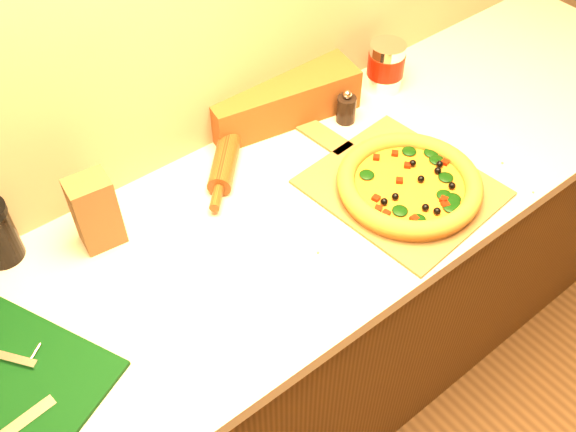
# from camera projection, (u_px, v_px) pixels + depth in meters

# --- Properties ---
(cabinet) EXTENTS (2.80, 0.65, 0.86)m
(cabinet) POSITION_uv_depth(u_px,v_px,m) (269.00, 336.00, 1.84)
(cabinet) COLOR #432A0E
(cabinet) RESTS_ON ground
(countertop) EXTENTS (2.84, 0.68, 0.04)m
(countertop) POSITION_uv_depth(u_px,v_px,m) (265.00, 232.00, 1.51)
(countertop) COLOR beige
(countertop) RESTS_ON cabinet
(pizza_peel) EXTENTS (0.41, 0.58, 0.01)m
(pizza_peel) POSITION_uv_depth(u_px,v_px,m) (396.00, 184.00, 1.58)
(pizza_peel) COLOR brown
(pizza_peel) RESTS_ON countertop
(pizza) EXTENTS (0.35, 0.35, 0.05)m
(pizza) POSITION_uv_depth(u_px,v_px,m) (409.00, 184.00, 1.54)
(pizza) COLOR #AB672A
(pizza) RESTS_ON pizza_peel
(cutting_board) EXTENTS (0.41, 0.46, 0.03)m
(cutting_board) POSITION_uv_depth(u_px,v_px,m) (4.00, 380.00, 1.22)
(cutting_board) COLOR black
(cutting_board) RESTS_ON countertop
(pepper_grinder) EXTENTS (0.05, 0.05, 0.10)m
(pepper_grinder) POSITION_uv_depth(u_px,v_px,m) (346.00, 108.00, 1.73)
(pepper_grinder) COLOR black
(pepper_grinder) RESTS_ON countertop
(rolling_pin) EXTENTS (0.31, 0.33, 0.06)m
(rolling_pin) POSITION_uv_depth(u_px,v_px,m) (228.00, 148.00, 1.64)
(rolling_pin) COLOR #51200D
(rolling_pin) RESTS_ON countertop
(coffee_canister) EXTENTS (0.10, 0.10, 0.14)m
(coffee_canister) POSITION_uv_depth(u_px,v_px,m) (386.00, 66.00, 1.81)
(coffee_canister) COLOR silver
(coffee_canister) RESTS_ON countertop
(bread_bag) EXTENTS (0.44, 0.21, 0.12)m
(bread_bag) POSITION_uv_depth(u_px,v_px,m) (281.00, 99.00, 1.73)
(bread_bag) COLOR brown
(bread_bag) RESTS_ON countertop
(paper_bag) EXTENTS (0.10, 0.08, 0.18)m
(paper_bag) POSITION_uv_depth(u_px,v_px,m) (95.00, 212.00, 1.40)
(paper_bag) COLOR brown
(paper_bag) RESTS_ON countertop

